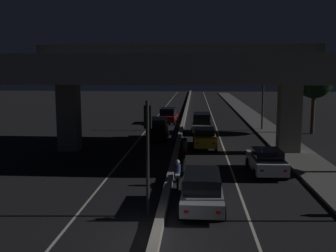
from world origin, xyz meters
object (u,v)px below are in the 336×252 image
at_px(traffic_light_left_of_median, 148,138).
at_px(street_lamp, 261,82).
at_px(car_white_second, 266,161).
at_px(car_silver_fourth, 202,123).
at_px(car_taxi_yellow_third, 205,137).
at_px(car_black_lead_oncoming, 158,128).
at_px(car_dark_red_second_oncoming, 168,115).
at_px(car_silver_lead, 202,189).
at_px(motorcycle_white_filtering_near, 177,175).
at_px(motorcycle_red_filtering_mid, 185,148).

height_order(traffic_light_left_of_median, street_lamp, street_lamp).
xyz_separation_m(street_lamp, car_white_second, (-2.27, -16.95, -4.16)).
relative_size(traffic_light_left_of_median, car_silver_fourth, 1.15).
xyz_separation_m(car_taxi_yellow_third, car_black_lead_oncoming, (-4.03, 3.29, 0.19)).
bearing_deg(car_taxi_yellow_third, car_dark_red_second_oncoming, 15.09).
bearing_deg(street_lamp, car_silver_lead, -105.03).
xyz_separation_m(street_lamp, car_dark_red_second_oncoming, (-9.57, 4.82, -4.02)).
bearing_deg(motorcycle_white_filtering_near, motorcycle_red_filtering_mid, -4.65).
distance_m(traffic_light_left_of_median, car_silver_lead, 3.59).
xyz_separation_m(street_lamp, motorcycle_white_filtering_near, (-7.38, -19.77, -4.33)).
distance_m(street_lamp, motorcycle_white_filtering_near, 21.54).
bearing_deg(street_lamp, traffic_light_left_of_median, -109.23).
relative_size(car_white_second, car_silver_fourth, 0.99).
bearing_deg(car_taxi_yellow_third, motorcycle_red_filtering_mid, 156.80).
distance_m(car_white_second, car_dark_red_second_oncoming, 22.96).
bearing_deg(street_lamp, car_black_lead_oncoming, -148.84).
relative_size(car_taxi_yellow_third, car_black_lead_oncoming, 1.11).
height_order(car_silver_fourth, motorcycle_red_filtering_mid, car_silver_fourth).
bearing_deg(motorcycle_red_filtering_mid, car_taxi_yellow_third, -21.24).
relative_size(car_taxi_yellow_third, motorcycle_red_filtering_mid, 2.45).
bearing_deg(car_dark_red_second_oncoming, car_taxi_yellow_third, 18.12).
height_order(car_taxi_yellow_third, car_silver_fourth, car_silver_fourth).
relative_size(car_silver_lead, car_taxi_yellow_third, 1.05).
height_order(street_lamp, car_taxi_yellow_third, street_lamp).
relative_size(car_black_lead_oncoming, motorcycle_white_filtering_near, 2.06).
distance_m(street_lamp, car_taxi_yellow_third, 11.58).
xyz_separation_m(car_silver_fourth, motorcycle_white_filtering_near, (-1.55, -17.76, -0.42)).
height_order(car_silver_lead, motorcycle_red_filtering_mid, car_silver_lead).
distance_m(car_silver_fourth, motorcycle_white_filtering_near, 17.83).
distance_m(car_white_second, motorcycle_red_filtering_mid, 6.53).
height_order(traffic_light_left_of_median, car_black_lead_oncoming, traffic_light_left_of_median).
relative_size(car_taxi_yellow_third, motorcycle_white_filtering_near, 2.29).
relative_size(traffic_light_left_of_median, car_silver_lead, 1.01).
relative_size(street_lamp, car_dark_red_second_oncoming, 1.87).
xyz_separation_m(traffic_light_left_of_median, motorcycle_red_filtering_mid, (1.23, 11.47, -2.72)).
xyz_separation_m(traffic_light_left_of_median, car_white_second, (6.14, 7.16, -2.54)).
xyz_separation_m(street_lamp, car_black_lead_oncoming, (-9.75, -5.89, -3.93)).
height_order(car_black_lead_oncoming, motorcycle_white_filtering_near, car_black_lead_oncoming).
distance_m(car_silver_lead, car_black_lead_oncoming, 17.36).
relative_size(car_white_second, car_black_lead_oncoming, 1.00).
height_order(car_silver_lead, car_white_second, car_silver_lead).
relative_size(traffic_light_left_of_median, motorcycle_red_filtering_mid, 2.58).
distance_m(car_taxi_yellow_third, car_silver_fourth, 7.18).
bearing_deg(car_black_lead_oncoming, car_white_second, 33.36).
relative_size(street_lamp, car_white_second, 2.03).
bearing_deg(car_white_second, street_lamp, -8.82).
height_order(car_dark_red_second_oncoming, motorcycle_red_filtering_mid, car_dark_red_second_oncoming).
xyz_separation_m(car_silver_fourth, car_black_lead_oncoming, (-3.92, -3.88, -0.02)).
distance_m(traffic_light_left_of_median, motorcycle_white_filtering_near, 5.22).
xyz_separation_m(traffic_light_left_of_median, car_silver_lead, (2.27, 1.23, -2.49)).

